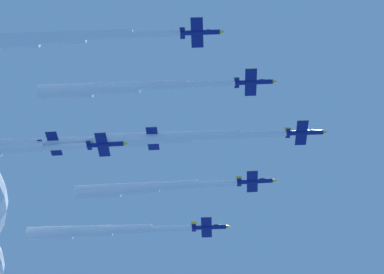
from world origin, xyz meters
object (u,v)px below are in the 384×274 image
(jet_lead, at_px, (167,138))
(jet_port_mid, at_px, (90,231))
(jet_port_inner, at_px, (138,188))
(jet_starboard_mid, at_px, (60,38))
(jet_starboard_inner, at_px, (113,88))
(jet_port_outer, at_px, (29,144))

(jet_lead, distance_m, jet_port_mid, 34.01)
(jet_port_inner, distance_m, jet_starboard_mid, 42.80)
(jet_starboard_inner, relative_size, jet_starboard_mid, 1.04)
(jet_port_mid, relative_size, jet_starboard_mid, 0.98)
(jet_lead, bearing_deg, jet_port_outer, -100.29)
(jet_port_inner, height_order, jet_starboard_mid, jet_port_inner)
(jet_port_inner, bearing_deg, jet_starboard_mid, -29.07)
(jet_port_mid, distance_m, jet_starboard_mid, 52.76)
(jet_starboard_inner, bearing_deg, jet_starboard_mid, -47.83)
(jet_lead, relative_size, jet_starboard_mid, 1.04)
(jet_port_mid, relative_size, jet_port_outer, 1.00)
(jet_port_mid, height_order, jet_starboard_mid, jet_port_mid)
(jet_starboard_inner, xyz_separation_m, jet_starboard_mid, (11.36, -12.54, -1.60))
(jet_starboard_inner, bearing_deg, jet_lead, 127.99)
(jet_lead, xyz_separation_m, jet_starboard_inner, (10.83, -13.87, 1.05))
(jet_port_inner, xyz_separation_m, jet_port_mid, (-14.44, -11.03, 0.15))
(jet_starboard_inner, xyz_separation_m, jet_port_mid, (-40.48, -2.78, -0.39))
(jet_lead, distance_m, jet_port_outer, 33.47)
(jet_starboard_inner, bearing_deg, jet_port_outer, -131.40)
(jet_port_mid, xyz_separation_m, jet_port_outer, (23.67, -16.28, -0.23))
(jet_starboard_inner, height_order, jet_starboard_mid, jet_starboard_inner)
(jet_starboard_inner, distance_m, jet_port_outer, 25.42)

